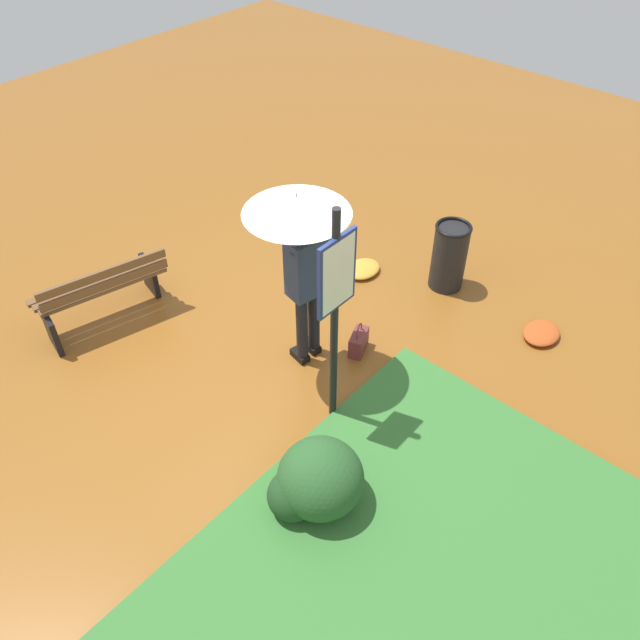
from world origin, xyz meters
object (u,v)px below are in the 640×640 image
at_px(park_bench, 102,291).
at_px(trash_bin, 449,256).
at_px(person_with_umbrella, 301,237).
at_px(info_sign_post, 336,298).
at_px(handbag, 359,342).

relative_size(park_bench, trash_bin, 1.71).
bearing_deg(person_with_umbrella, info_sign_post, 63.35).
relative_size(info_sign_post, handbag, 6.22).
xyz_separation_m(person_with_umbrella, info_sign_post, (0.35, 0.70, -0.11)).
distance_m(person_with_umbrella, info_sign_post, 0.79).
distance_m(handbag, trash_bin, 1.59).
xyz_separation_m(handbag, park_bench, (1.45, -2.42, 0.28)).
bearing_deg(park_bench, info_sign_post, 102.46).
xyz_separation_m(info_sign_post, park_bench, (0.61, -2.78, -1.04)).
distance_m(handbag, park_bench, 2.84).
height_order(info_sign_post, handbag, info_sign_post).
xyz_separation_m(info_sign_post, trash_bin, (-2.40, -0.28, -1.03)).
height_order(info_sign_post, trash_bin, info_sign_post).
height_order(person_with_umbrella, trash_bin, person_with_umbrella).
relative_size(person_with_umbrella, park_bench, 1.43).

